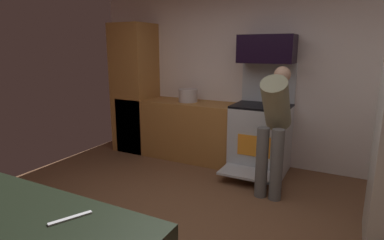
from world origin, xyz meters
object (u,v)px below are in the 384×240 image
Objects in this scene: oven_range at (261,136)px; person_cook at (274,121)px; microwave at (267,49)px; stock_pot at (188,95)px.

oven_range is 1.01× the size of person_cook.
stock_pot is at bearing -176.07° from microwave.
oven_range is at bearing -90.00° from microwave.
person_cook is 1.64m from stock_pot.
oven_range is at bearing -0.74° from stock_pot.
microwave reaches higher than stock_pot.
microwave is at bearing 113.16° from person_cook.
oven_range is 2.04× the size of microwave.
stock_pot is at bearing 155.54° from person_cook.
person_cook is at bearing -63.93° from oven_range.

